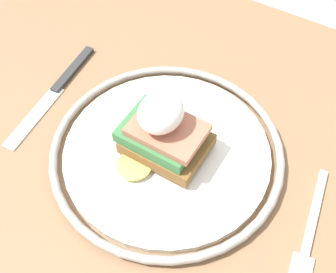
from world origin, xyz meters
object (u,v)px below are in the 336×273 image
plate (168,150)px  sandwich (166,130)px  fork (310,232)px  knife (59,86)px

plate → sandwich: sandwich is taller
plate → fork: size_ratio=1.92×
knife → plate: bearing=175.3°
sandwich → fork: 0.19m
sandwich → knife: sandwich is taller
fork → sandwich: bearing=-2.6°
plate → knife: (0.18, -0.02, -0.01)m
plate → knife: size_ratio=1.44×
plate → knife: plate is taller
sandwich → fork: sandwich is taller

